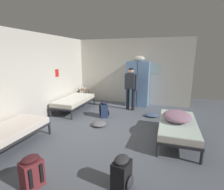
# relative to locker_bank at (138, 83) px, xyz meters

# --- Properties ---
(ground_plane) EXTENTS (9.48, 9.48, 0.00)m
(ground_plane) POSITION_rel_locker_bank_xyz_m (-0.35, -2.68, -0.97)
(ground_plane) COLOR #565B66
(room_backdrop) EXTENTS (4.91, 5.98, 2.78)m
(room_backdrop) POSITION_rel_locker_bank_xyz_m (-1.67, -1.32, 0.42)
(room_backdrop) COLOR beige
(room_backdrop) RESTS_ON ground_plane
(locker_bank) EXTENTS (0.90, 0.55, 2.07)m
(locker_bank) POSITION_rel_locker_bank_xyz_m (0.00, 0.00, 0.00)
(locker_bank) COLOR #6B93C6
(locker_bank) RESTS_ON ground_plane
(shelf_unit) EXTENTS (0.38, 0.30, 0.57)m
(shelf_unit) POSITION_rel_locker_bank_xyz_m (-2.44, -0.16, -0.62)
(shelf_unit) COLOR brown
(shelf_unit) RESTS_ON ground_plane
(bed_left_rear) EXTENTS (0.90, 1.90, 0.49)m
(bed_left_rear) POSITION_rel_locker_bank_xyz_m (-2.19, -1.44, -0.59)
(bed_left_rear) COLOR #28282D
(bed_left_rear) RESTS_ON ground_plane
(bed_left_front) EXTENTS (0.90, 1.90, 0.49)m
(bed_left_front) POSITION_rel_locker_bank_xyz_m (-2.19, -4.40, -0.59)
(bed_left_front) COLOR #28282D
(bed_left_front) RESTS_ON ground_plane
(bed_right) EXTENTS (0.90, 1.90, 0.49)m
(bed_right) POSITION_rel_locker_bank_xyz_m (1.49, -2.75, -0.59)
(bed_right) COLOR #28282D
(bed_right) RESTS_ON ground_plane
(bedding_heap) EXTENTS (0.69, 0.86, 0.21)m
(bedding_heap) POSITION_rel_locker_bank_xyz_m (1.47, -2.65, -0.37)
(bedding_heap) COLOR gray
(bedding_heap) RESTS_ON bed_right
(person_traveler) EXTENTS (0.51, 0.27, 1.63)m
(person_traveler) POSITION_rel_locker_bank_xyz_m (-0.15, -0.69, 0.01)
(person_traveler) COLOR black
(person_traveler) RESTS_ON ground_plane
(water_bottle) EXTENTS (0.07, 0.07, 0.20)m
(water_bottle) POSITION_rel_locker_bank_xyz_m (-2.52, -0.14, -0.31)
(water_bottle) COLOR white
(water_bottle) RESTS_ON shelf_unit
(lotion_bottle) EXTENTS (0.06, 0.06, 0.16)m
(lotion_bottle) POSITION_rel_locker_bank_xyz_m (-2.37, -0.20, -0.33)
(lotion_bottle) COLOR white
(lotion_bottle) RESTS_ON shelf_unit
(backpack_black) EXTENTS (0.38, 0.36, 0.55)m
(backpack_black) POSITION_rel_locker_bank_xyz_m (0.59, -4.73, -0.71)
(backpack_black) COLOR black
(backpack_black) RESTS_ON ground_plane
(backpack_maroon) EXTENTS (0.40, 0.38, 0.55)m
(backpack_maroon) POSITION_rel_locker_bank_xyz_m (-0.80, -5.16, -0.71)
(backpack_maroon) COLOR maroon
(backpack_maroon) RESTS_ON ground_plane
(backpack_navy) EXTENTS (0.41, 0.40, 0.55)m
(backpack_navy) POSITION_rel_locker_bank_xyz_m (-0.84, -1.77, -0.71)
(backpack_navy) COLOR navy
(backpack_navy) RESTS_ON ground_plane
(clothes_pile_grey) EXTENTS (0.41, 0.44, 0.12)m
(clothes_pile_grey) POSITION_rel_locker_bank_xyz_m (-0.71, -2.55, -0.91)
(clothes_pile_grey) COLOR slate
(clothes_pile_grey) RESTS_ON ground_plane
(clothes_pile_denim) EXTENTS (0.46, 0.38, 0.11)m
(clothes_pile_denim) POSITION_rel_locker_bank_xyz_m (0.72, -1.23, -0.91)
(clothes_pile_denim) COLOR #42567A
(clothes_pile_denim) RESTS_ON ground_plane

